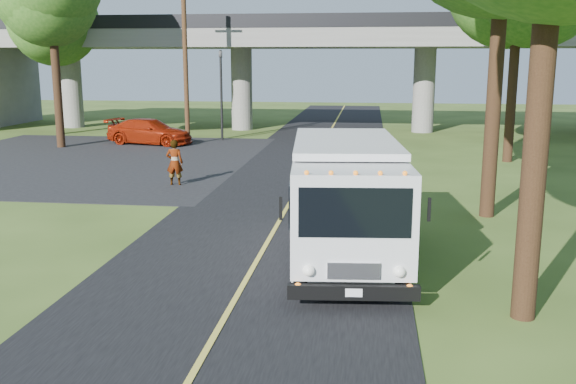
% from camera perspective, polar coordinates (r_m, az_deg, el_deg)
% --- Properties ---
extents(ground, '(120.00, 120.00, 0.00)m').
position_cam_1_polar(ground, '(11.98, -5.89, -11.56)').
color(ground, '#374B1A').
rests_on(ground, ground).
extents(road, '(7.00, 90.00, 0.02)m').
position_cam_1_polar(road, '(21.38, 0.17, -0.97)').
color(road, black).
rests_on(road, ground).
extents(parking_lot, '(16.00, 18.00, 0.01)m').
position_cam_1_polar(parking_lot, '(32.10, -17.87, 2.75)').
color(parking_lot, black).
rests_on(parking_lot, ground).
extents(lane_line, '(0.12, 90.00, 0.01)m').
position_cam_1_polar(lane_line, '(21.38, 0.17, -0.92)').
color(lane_line, gold).
rests_on(lane_line, road).
extents(overpass, '(54.00, 10.00, 7.30)m').
position_cam_1_polar(overpass, '(42.77, 3.90, 11.54)').
color(overpass, slate).
rests_on(overpass, ground).
extents(traffic_signal, '(0.18, 0.22, 5.20)m').
position_cam_1_polar(traffic_signal, '(37.72, -5.96, 9.40)').
color(traffic_signal, black).
rests_on(traffic_signal, ground).
extents(utility_pole, '(1.60, 0.26, 9.00)m').
position_cam_1_polar(utility_pole, '(36.13, -9.11, 11.43)').
color(utility_pole, '#472D19').
rests_on(utility_pole, ground).
extents(tree_left_far, '(5.26, 5.16, 9.89)m').
position_cam_1_polar(tree_left_far, '(43.21, -20.06, 14.71)').
color(tree_left_far, '#382314').
rests_on(tree_left_far, ground).
extents(step_van, '(3.06, 6.92, 2.82)m').
position_cam_1_polar(step_van, '(15.21, 5.17, -0.41)').
color(step_van, silver).
rests_on(step_van, ground).
extents(red_sedan, '(5.17, 2.86, 1.42)m').
position_cam_1_polar(red_sedan, '(36.92, -12.18, 5.27)').
color(red_sedan, maroon).
rests_on(red_sedan, ground).
extents(pedestrian, '(0.66, 0.46, 1.75)m').
position_cam_1_polar(pedestrian, '(24.62, -10.04, 2.59)').
color(pedestrian, gray).
rests_on(pedestrian, ground).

